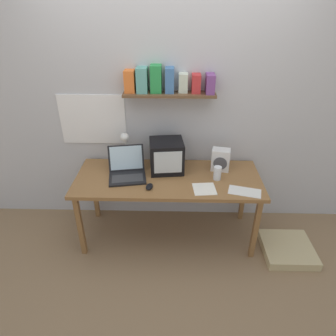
# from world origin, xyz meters

# --- Properties ---
(ground_plane) EXTENTS (12.00, 12.00, 0.00)m
(ground_plane) POSITION_xyz_m (0.00, 0.00, 0.00)
(ground_plane) COLOR #8C6E4E
(back_wall) EXTENTS (5.60, 0.24, 2.60)m
(back_wall) POSITION_xyz_m (-0.00, 0.41, 1.30)
(back_wall) COLOR silver
(back_wall) RESTS_ON ground_plane
(corner_desk) EXTENTS (1.75, 0.70, 0.71)m
(corner_desk) POSITION_xyz_m (0.00, 0.00, 0.65)
(corner_desk) COLOR olive
(corner_desk) RESTS_ON ground_plane
(crt_monitor) EXTENTS (0.35, 0.33, 0.30)m
(crt_monitor) POSITION_xyz_m (-0.02, 0.14, 0.86)
(crt_monitor) COLOR black
(crt_monitor) RESTS_ON corner_desk
(laptop) EXTENTS (0.39, 0.39, 0.26)m
(laptop) POSITION_xyz_m (-0.39, 0.03, 0.77)
(laptop) COLOR black
(laptop) RESTS_ON corner_desk
(desk_lamp) EXTENTS (0.11, 0.15, 0.36)m
(desk_lamp) POSITION_xyz_m (-0.42, 0.21, 0.95)
(desk_lamp) COLOR silver
(desk_lamp) RESTS_ON corner_desk
(juice_glass) EXTENTS (0.07, 0.07, 0.13)m
(juice_glass) POSITION_xyz_m (0.46, -0.02, 0.77)
(juice_glass) COLOR white
(juice_glass) RESTS_ON corner_desk
(space_heater) EXTENTS (0.19, 0.15, 0.22)m
(space_heater) POSITION_xyz_m (0.51, 0.16, 0.82)
(space_heater) COLOR white
(space_heater) RESTS_ON corner_desk
(computer_mouse) EXTENTS (0.08, 0.11, 0.03)m
(computer_mouse) POSITION_xyz_m (-0.16, -0.19, 0.72)
(computer_mouse) COLOR black
(computer_mouse) RESTS_ON corner_desk
(loose_paper_near_monitor) EXTENTS (0.22, 0.21, 0.00)m
(loose_paper_near_monitor) POSITION_xyz_m (0.33, -0.20, 0.71)
(loose_paper_near_monitor) COLOR white
(loose_paper_near_monitor) RESTS_ON corner_desk
(printed_handout) EXTENTS (0.31, 0.21, 0.00)m
(printed_handout) POSITION_xyz_m (0.68, -0.23, 0.71)
(printed_handout) COLOR white
(printed_handout) RESTS_ON corner_desk
(floor_cushion) EXTENTS (0.48, 0.48, 0.08)m
(floor_cushion) POSITION_xyz_m (1.18, -0.23, 0.04)
(floor_cushion) COLOR #C8B482
(floor_cushion) RESTS_ON ground_plane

